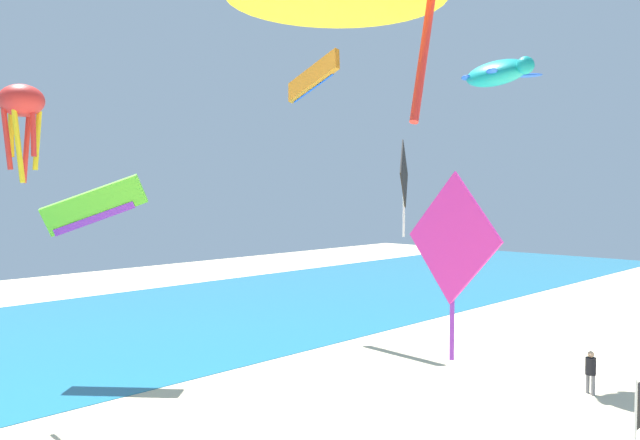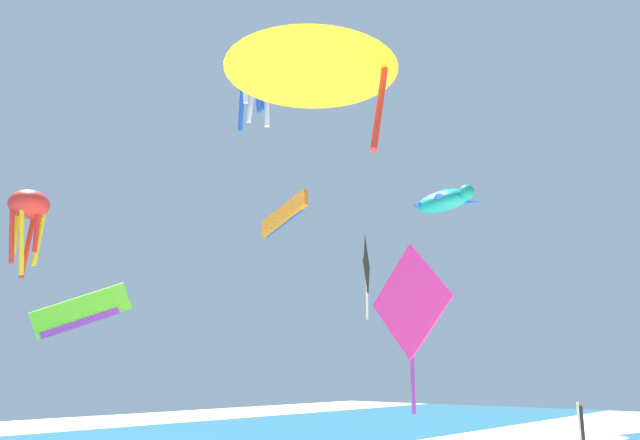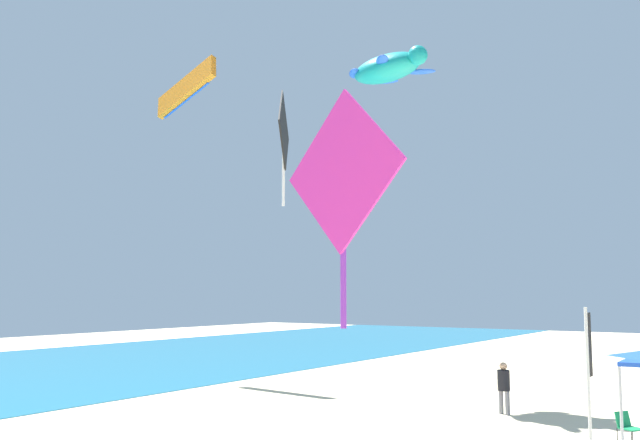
# 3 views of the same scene
# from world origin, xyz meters

# --- Properties ---
(kite_parafoil_orange) EXTENTS (1.07, 4.62, 2.79)m
(kite_parafoil_orange) POSITION_xyz_m (8.82, 26.15, 14.68)
(kite_parafoil_orange) COLOR orange
(kite_octopus_blue) EXTENTS (2.04, 2.04, 4.53)m
(kite_octopus_blue) POSITION_xyz_m (-0.18, 19.87, 19.99)
(kite_octopus_blue) COLOR blue
(kite_diamond_magenta) EXTENTS (1.05, 3.66, 5.39)m
(kite_diamond_magenta) POSITION_xyz_m (-3.45, 8.93, 6.61)
(kite_diamond_magenta) COLOR #E02D9E
(kite_delta_yellow) EXTENTS (5.56, 5.54, 3.42)m
(kite_delta_yellow) POSITION_xyz_m (-10.03, 7.49, 12.30)
(kite_delta_yellow) COLOR yellow
(kite_parafoil_lime) EXTENTS (3.95, 3.08, 2.84)m
(kite_parafoil_lime) POSITION_xyz_m (-4.77, 26.76, 7.40)
(kite_parafoil_lime) COLOR #66D82D
(kite_octopus_red) EXTENTS (1.67, 1.67, 3.72)m
(kite_octopus_red) POSITION_xyz_m (-8.99, 24.30, 11.30)
(kite_octopus_red) COLOR red
(kite_diamond_black) EXTENTS (2.06, 1.22, 3.37)m
(kite_diamond_black) POSITION_xyz_m (-0.91, 12.50, 8.59)
(kite_diamond_black) COLOR black
(kite_turtle_teal) EXTENTS (3.77, 4.00, 1.79)m
(kite_turtle_teal) POSITION_xyz_m (8.73, 14.20, 13.54)
(kite_turtle_teal) COLOR teal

